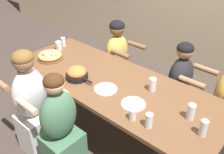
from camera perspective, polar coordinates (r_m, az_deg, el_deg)
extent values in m
plane|color=#423833|center=(3.06, 0.00, -12.81)|extent=(18.00, 18.00, 0.00)
cube|color=brown|center=(2.60, 0.00, -1.31)|extent=(2.40, 0.91, 0.04)
cube|color=#4C4C51|center=(3.38, -19.29, -2.29)|extent=(0.07, 0.07, 0.71)
cube|color=#4C4C51|center=(3.74, -9.11, 2.74)|extent=(0.07, 0.07, 0.71)
cylinder|color=brown|center=(3.11, -13.91, 4.26)|extent=(0.31, 0.31, 0.02)
torus|color=tan|center=(3.09, -13.99, 4.83)|extent=(0.28, 0.28, 0.04)
cylinder|color=#E5C675|center=(3.09, -13.98, 4.71)|extent=(0.23, 0.23, 0.04)
cylinder|color=#C6422D|center=(3.09, -15.29, 4.93)|extent=(0.02, 0.02, 0.01)
cylinder|color=#C6422D|center=(3.03, -15.05, 4.41)|extent=(0.02, 0.02, 0.01)
cylinder|color=#C6422D|center=(3.03, -12.76, 4.76)|extent=(0.02, 0.02, 0.01)
cylinder|color=#C6422D|center=(3.07, -15.55, 4.70)|extent=(0.02, 0.02, 0.01)
cylinder|color=#C6422D|center=(3.10, -15.66, 4.97)|extent=(0.02, 0.02, 0.01)
cylinder|color=#C6422D|center=(3.06, -13.60, 4.90)|extent=(0.02, 0.02, 0.01)
cylinder|color=black|center=(2.65, -8.00, 0.21)|extent=(0.23, 0.23, 0.05)
cylinder|color=black|center=(2.53, -5.48, -0.88)|extent=(0.11, 0.02, 0.02)
ellipsoid|color=#C17038|center=(2.62, -8.08, 1.17)|extent=(0.21, 0.21, 0.11)
cylinder|color=white|center=(2.27, 4.87, -6.16)|extent=(0.22, 0.22, 0.01)
cube|color=#B7B7BC|center=(2.27, 4.88, -5.99)|extent=(0.15, 0.08, 0.01)
cylinder|color=white|center=(2.46, -1.47, -2.76)|extent=(0.23, 0.23, 0.01)
cube|color=#B7B7BC|center=(2.45, -1.47, -2.59)|extent=(0.02, 0.16, 0.01)
cylinder|color=silver|center=(2.06, 20.19, -10.89)|extent=(0.06, 0.06, 0.14)
cylinder|color=silver|center=(2.08, 20.03, -11.50)|extent=(0.05, 0.05, 0.08)
cylinder|color=silver|center=(2.44, 9.25, -1.72)|extent=(0.07, 0.07, 0.14)
cylinder|color=silver|center=(3.38, -11.08, 7.89)|extent=(0.06, 0.06, 0.12)
cylinder|color=silver|center=(3.39, -11.04, 7.52)|extent=(0.05, 0.05, 0.07)
cylinder|color=silver|center=(2.03, 8.44, -9.82)|extent=(0.06, 0.06, 0.13)
cylinder|color=silver|center=(2.09, 4.73, -8.54)|extent=(0.06, 0.06, 0.10)
cylinder|color=silver|center=(2.10, 4.72, -8.82)|extent=(0.05, 0.05, 0.07)
cylinder|color=silver|center=(2.18, 17.66, -7.54)|extent=(0.07, 0.07, 0.14)
cylinder|color=silver|center=(2.20, 17.53, -8.14)|extent=(0.06, 0.06, 0.08)
cylinder|color=silver|center=(3.29, -12.10, 7.02)|extent=(0.08, 0.08, 0.11)
cylinder|color=silver|center=(3.30, -12.04, 6.56)|extent=(0.07, 0.07, 0.05)
cube|color=silver|center=(2.87, -16.54, -11.73)|extent=(0.32, 0.34, 0.46)
ellipsoid|color=silver|center=(2.57, -18.22, -3.61)|extent=(0.24, 0.36, 0.53)
sphere|color=#9E7051|center=(2.39, -19.66, 3.47)|extent=(0.20, 0.20, 0.20)
ellipsoid|color=brown|center=(2.37, -19.81, 4.20)|extent=(0.20, 0.20, 0.14)
cylinder|color=#9E7051|center=(2.61, -24.16, -1.39)|extent=(0.28, 0.06, 0.06)
cylinder|color=#9E7051|center=(2.73, -17.96, 1.51)|extent=(0.28, 0.06, 0.06)
cube|color=gold|center=(3.04, 22.86, -10.41)|extent=(0.32, 0.34, 0.46)
cube|color=#477556|center=(2.60, -10.91, -16.47)|extent=(0.32, 0.34, 0.46)
ellipsoid|color=#477556|center=(2.28, -12.13, -8.48)|extent=(0.24, 0.36, 0.49)
sphere|color=beige|center=(2.08, -13.13, -1.61)|extent=(0.17, 0.17, 0.17)
ellipsoid|color=#422814|center=(2.07, -13.23, -0.91)|extent=(0.18, 0.18, 0.12)
cylinder|color=beige|center=(2.29, -18.95, -6.24)|extent=(0.28, 0.06, 0.06)
cylinder|color=beige|center=(2.43, -12.22, -2.67)|extent=(0.28, 0.06, 0.06)
cube|color=gold|center=(3.58, 1.02, -0.56)|extent=(0.32, 0.34, 0.46)
ellipsoid|color=gold|center=(3.36, 1.09, 6.01)|extent=(0.24, 0.36, 0.45)
sphere|color=brown|center=(3.23, 1.15, 11.08)|extent=(0.20, 0.20, 0.20)
ellipsoid|color=black|center=(3.22, 1.16, 11.65)|extent=(0.20, 0.20, 0.14)
cylinder|color=brown|center=(3.33, 5.76, 7.23)|extent=(0.28, 0.06, 0.06)
cylinder|color=brown|center=(3.08, 1.96, 5.27)|extent=(0.28, 0.06, 0.06)
cube|color=#232328|center=(3.16, 14.28, -6.68)|extent=(0.32, 0.34, 0.46)
ellipsoid|color=#232328|center=(2.91, 15.45, 0.32)|extent=(0.24, 0.36, 0.44)
sphere|color=#9E7051|center=(2.77, 16.35, 5.74)|extent=(0.18, 0.18, 0.18)
ellipsoid|color=black|center=(2.75, 16.45, 6.33)|extent=(0.18, 0.18, 0.13)
cylinder|color=#9E7051|center=(2.95, 20.74, 1.61)|extent=(0.28, 0.06, 0.06)
cylinder|color=#9E7051|center=(2.66, 17.84, -1.15)|extent=(0.28, 0.06, 0.06)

